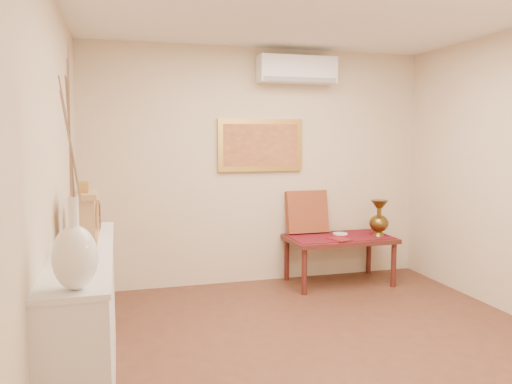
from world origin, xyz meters
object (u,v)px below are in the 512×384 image
object	(u,v)px
white_vase	(72,172)
brass_urn_tall	(379,214)
wooden_chest	(90,214)
display_ledge	(85,323)
mantel_clock	(85,216)
low_table	(339,242)

from	to	relation	value
white_vase	brass_urn_tall	world-z (taller)	white_vase
brass_urn_tall	wooden_chest	bearing A→B (deg)	-160.43
display_ledge	mantel_clock	world-z (taller)	mantel_clock
brass_urn_tall	wooden_chest	world-z (taller)	wooden_chest
white_vase	brass_urn_tall	size ratio (longest dim) A/B	2.20
brass_urn_tall	mantel_clock	distance (m)	3.50
display_ledge	white_vase	bearing A→B (deg)	-88.28
wooden_chest	display_ledge	bearing A→B (deg)	-91.25
wooden_chest	mantel_clock	bearing A→B (deg)	-90.59
white_vase	mantel_clock	size ratio (longest dim) A/B	2.69
low_table	wooden_chest	bearing A→B (deg)	-155.72
brass_urn_tall	mantel_clock	size ratio (longest dim) A/B	1.22
mantel_clock	wooden_chest	bearing A→B (deg)	89.41
brass_urn_tall	display_ledge	bearing A→B (deg)	-150.26
display_ledge	mantel_clock	distance (m)	0.70
brass_urn_tall	mantel_clock	xyz separation A→B (m)	(-3.12, -1.56, 0.35)
display_ledge	low_table	size ratio (longest dim) A/B	1.68
display_ledge	low_table	distance (m)	3.27
white_vase	brass_urn_tall	xyz separation A→B (m)	(3.10, 2.68, -0.72)
brass_urn_tall	low_table	xyz separation A→B (m)	(-0.45, 0.09, -0.32)
display_ledge	brass_urn_tall	bearing A→B (deg)	29.74
white_vase	brass_urn_tall	distance (m)	4.16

